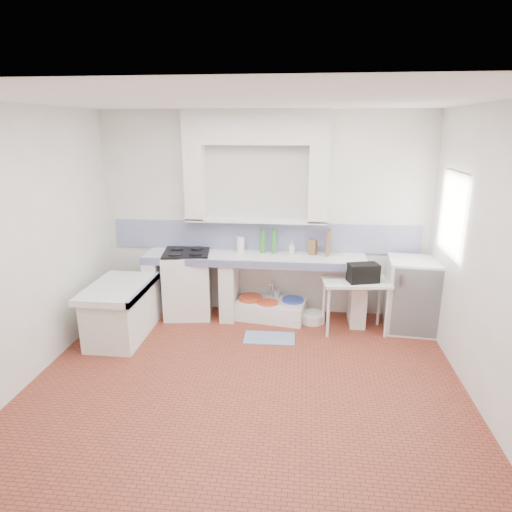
# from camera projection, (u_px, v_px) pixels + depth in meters

# --- Properties ---
(floor) EXTENTS (4.50, 4.50, 0.00)m
(floor) POSITION_uv_depth(u_px,v_px,m) (246.00, 384.00, 4.66)
(floor) COLOR brown
(floor) RESTS_ON ground
(ceiling) EXTENTS (4.50, 4.50, 0.00)m
(ceiling) POSITION_uv_depth(u_px,v_px,m) (243.00, 100.00, 3.88)
(ceiling) COLOR white
(ceiling) RESTS_ON ground
(wall_back) EXTENTS (4.50, 0.00, 4.50)m
(wall_back) POSITION_uv_depth(u_px,v_px,m) (264.00, 215.00, 6.18)
(wall_back) COLOR white
(wall_back) RESTS_ON ground
(wall_front) EXTENTS (4.50, 0.00, 4.50)m
(wall_front) POSITION_uv_depth(u_px,v_px,m) (194.00, 359.00, 2.36)
(wall_front) COLOR white
(wall_front) RESTS_ON ground
(wall_left) EXTENTS (0.00, 4.50, 4.50)m
(wall_left) POSITION_uv_depth(u_px,v_px,m) (24.00, 248.00, 4.50)
(wall_left) COLOR white
(wall_left) RESTS_ON ground
(wall_right) EXTENTS (0.00, 4.50, 4.50)m
(wall_right) POSITION_uv_depth(u_px,v_px,m) (491.00, 262.00, 4.03)
(wall_right) COLOR white
(wall_right) RESTS_ON ground
(alcove_mass) EXTENTS (1.90, 0.25, 0.45)m
(alcove_mass) POSITION_uv_depth(u_px,v_px,m) (256.00, 127.00, 5.74)
(alcove_mass) COLOR white
(alcove_mass) RESTS_ON ground
(window_frame) EXTENTS (0.35, 0.86, 1.06)m
(window_frame) POSITION_uv_depth(u_px,v_px,m) (469.00, 216.00, 5.10)
(window_frame) COLOR #372311
(window_frame) RESTS_ON ground
(lace_valance) EXTENTS (0.01, 0.84, 0.24)m
(lace_valance) POSITION_uv_depth(u_px,v_px,m) (460.00, 182.00, 5.01)
(lace_valance) COLOR white
(lace_valance) RESTS_ON ground
(counter_slab) EXTENTS (3.00, 0.60, 0.08)m
(counter_slab) POSITION_uv_depth(u_px,v_px,m) (254.00, 258.00, 6.05)
(counter_slab) COLOR white
(counter_slab) RESTS_ON ground
(counter_lip) EXTENTS (3.00, 0.04, 0.10)m
(counter_lip) POSITION_uv_depth(u_px,v_px,m) (252.00, 265.00, 5.78)
(counter_lip) COLOR navy
(counter_lip) RESTS_ON ground
(counter_pier_left) EXTENTS (0.20, 0.55, 0.82)m
(counter_pier_left) POSITION_uv_depth(u_px,v_px,m) (156.00, 286.00, 6.32)
(counter_pier_left) COLOR white
(counter_pier_left) RESTS_ON ground
(counter_pier_mid) EXTENTS (0.20, 0.55, 0.82)m
(counter_pier_mid) POSITION_uv_depth(u_px,v_px,m) (229.00, 289.00, 6.21)
(counter_pier_mid) COLOR white
(counter_pier_mid) RESTS_ON ground
(counter_pier_right) EXTENTS (0.20, 0.55, 0.82)m
(counter_pier_right) POSITION_uv_depth(u_px,v_px,m) (357.00, 294.00, 6.03)
(counter_pier_right) COLOR white
(counter_pier_right) RESTS_ON ground
(peninsula_top) EXTENTS (0.70, 1.10, 0.08)m
(peninsula_top) POSITION_uv_depth(u_px,v_px,m) (118.00, 288.00, 5.51)
(peninsula_top) COLOR white
(peninsula_top) RESTS_ON ground
(peninsula_base) EXTENTS (0.60, 1.00, 0.62)m
(peninsula_base) POSITION_uv_depth(u_px,v_px,m) (121.00, 314.00, 5.61)
(peninsula_base) COLOR white
(peninsula_base) RESTS_ON ground
(peninsula_lip) EXTENTS (0.04, 1.10, 0.10)m
(peninsula_lip) POSITION_uv_depth(u_px,v_px,m) (144.00, 289.00, 5.47)
(peninsula_lip) COLOR navy
(peninsula_lip) RESTS_ON ground
(backsplash) EXTENTS (4.27, 0.03, 0.40)m
(backsplash) POSITION_uv_depth(u_px,v_px,m) (264.00, 236.00, 6.24)
(backsplash) COLOR navy
(backsplash) RESTS_ON ground
(stove) EXTENTS (0.72, 0.70, 0.90)m
(stove) POSITION_uv_depth(u_px,v_px,m) (188.00, 284.00, 6.26)
(stove) COLOR white
(stove) RESTS_ON ground
(sink) EXTENTS (1.00, 0.65, 0.22)m
(sink) POSITION_uv_depth(u_px,v_px,m) (271.00, 310.00, 6.23)
(sink) COLOR white
(sink) RESTS_ON ground
(side_table) EXTENTS (0.88, 0.55, 0.04)m
(side_table) POSITION_uv_depth(u_px,v_px,m) (354.00, 306.00, 5.77)
(side_table) COLOR white
(side_table) RESTS_ON ground
(fridge) EXTENTS (0.66, 0.66, 0.95)m
(fridge) POSITION_uv_depth(u_px,v_px,m) (411.00, 295.00, 5.81)
(fridge) COLOR white
(fridge) RESTS_ON ground
(bucket_red) EXTENTS (0.41, 0.41, 0.30)m
(bucket_red) POSITION_uv_depth(u_px,v_px,m) (251.00, 306.00, 6.26)
(bucket_red) COLOR #B94626
(bucket_red) RESTS_ON ground
(bucket_orange) EXTENTS (0.36, 0.36, 0.27)m
(bucket_orange) POSITION_uv_depth(u_px,v_px,m) (268.00, 311.00, 6.14)
(bucket_orange) COLOR #EA512C
(bucket_orange) RESTS_ON ground
(bucket_blue) EXTENTS (0.36, 0.36, 0.28)m
(bucket_blue) POSITION_uv_depth(u_px,v_px,m) (293.00, 308.00, 6.22)
(bucket_blue) COLOR blue
(bucket_blue) RESTS_ON ground
(basin_white) EXTENTS (0.43, 0.43, 0.13)m
(basin_white) POSITION_uv_depth(u_px,v_px,m) (313.00, 317.00, 6.12)
(basin_white) COLOR white
(basin_white) RESTS_ON ground
(water_bottle_a) EXTENTS (0.09, 0.09, 0.29)m
(water_bottle_a) POSITION_uv_depth(u_px,v_px,m) (262.00, 304.00, 6.35)
(water_bottle_a) COLOR silver
(water_bottle_a) RESTS_ON ground
(water_bottle_b) EXTENTS (0.12, 0.12, 0.34)m
(water_bottle_b) POSITION_uv_depth(u_px,v_px,m) (277.00, 302.00, 6.35)
(water_bottle_b) COLOR silver
(water_bottle_b) RESTS_ON ground
(black_bag) EXTENTS (0.42, 0.30, 0.24)m
(black_bag) POSITION_uv_depth(u_px,v_px,m) (363.00, 273.00, 5.60)
(black_bag) COLOR black
(black_bag) RESTS_ON side_table
(green_bottle_a) EXTENTS (0.09, 0.09, 0.33)m
(green_bottle_a) POSITION_uv_depth(u_px,v_px,m) (263.00, 241.00, 6.13)
(green_bottle_a) COLOR #347E34
(green_bottle_a) RESTS_ON counter_slab
(green_bottle_b) EXTENTS (0.08, 0.08, 0.33)m
(green_bottle_b) POSITION_uv_depth(u_px,v_px,m) (274.00, 242.00, 6.11)
(green_bottle_b) COLOR #347E34
(green_bottle_b) RESTS_ON counter_slab
(knife_block) EXTENTS (0.13, 0.12, 0.20)m
(knife_block) POSITION_uv_depth(u_px,v_px,m) (313.00, 247.00, 6.07)
(knife_block) COLOR olive
(knife_block) RESTS_ON counter_slab
(cutting_board) EXTENTS (0.08, 0.24, 0.33)m
(cutting_board) POSITION_uv_depth(u_px,v_px,m) (329.00, 243.00, 6.03)
(cutting_board) COLOR olive
(cutting_board) RESTS_ON counter_slab
(paper_towel) EXTENTS (0.12, 0.12, 0.21)m
(paper_towel) POSITION_uv_depth(u_px,v_px,m) (241.00, 245.00, 6.17)
(paper_towel) COLOR white
(paper_towel) RESTS_ON counter_slab
(soap_bottle) EXTENTS (0.08, 0.08, 0.17)m
(soap_bottle) POSITION_uv_depth(u_px,v_px,m) (292.00, 248.00, 6.10)
(soap_bottle) COLOR white
(soap_bottle) RESTS_ON counter_slab
(rug) EXTENTS (0.65, 0.38, 0.01)m
(rug) POSITION_uv_depth(u_px,v_px,m) (269.00, 338.00, 5.65)
(rug) COLOR #325D99
(rug) RESTS_ON ground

